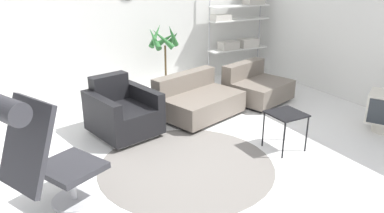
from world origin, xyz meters
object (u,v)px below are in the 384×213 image
armchair_red (122,114)px  potted_plant (165,65)px  side_table (286,117)px  couch_low (197,101)px  couch_second (256,88)px  lounge_chair (37,146)px  shelf_unit (239,29)px

armchair_red → potted_plant: (1.25, 1.25, 0.25)m
armchair_red → side_table: bearing=126.5°
couch_low → couch_second: size_ratio=1.20×
side_table → potted_plant: 2.71m
potted_plant → armchair_red: bearing=-134.8°
couch_second → side_table: 1.81m
couch_low → couch_second: 1.22m
couch_low → potted_plant: size_ratio=1.08×
lounge_chair → couch_second: size_ratio=1.07×
potted_plant → shelf_unit: bearing=9.8°
shelf_unit → lounge_chair: bearing=-145.3°
lounge_chair → armchair_red: (1.23, 1.39, -0.43)m
armchair_red → couch_second: (2.44, 0.18, -0.06)m
lounge_chair → shelf_unit: bearing=99.7°
lounge_chair → shelf_unit: shelf_unit is taller
lounge_chair → side_table: bearing=64.4°
couch_low → armchair_red: bearing=-12.9°
couch_low → side_table: couch_low is taller
couch_second → side_table: bearing=46.5°
couch_second → couch_low: bearing=-11.6°
armchair_red → couch_second: armchair_red is taller
lounge_chair → couch_second: bearing=88.2°
lounge_chair → armchair_red: size_ratio=1.23×
couch_low → potted_plant: bearing=-107.5°
couch_second → shelf_unit: shelf_unit is taller
lounge_chair → couch_second: (3.67, 1.57, -0.49)m
lounge_chair → side_table: 2.87m
potted_plant → shelf_unit: size_ratio=0.67×
couch_low → couch_second: bearing=168.4°
armchair_red → side_table: 2.16m
side_table → shelf_unit: shelf_unit is taller
lounge_chair → couch_low: size_ratio=0.90×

